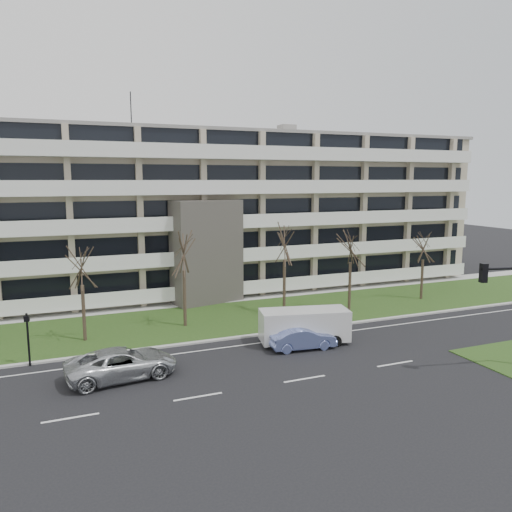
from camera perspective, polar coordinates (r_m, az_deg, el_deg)
name	(u,v)px	position (r m, az deg, el deg)	size (l,w,h in m)	color
ground	(305,379)	(28.12, 5.58, -13.81)	(160.00, 160.00, 0.00)	black
grass_verge	(228,318)	(39.44, -3.27, -7.05)	(90.00, 10.00, 0.06)	#224416
curb	(251,336)	(34.94, -0.59, -9.09)	(90.00, 0.35, 0.12)	#B2B2AD
sidewalk	(207,302)	(44.51, -5.57, -5.22)	(90.00, 2.00, 0.08)	#B2B2AD
lane_edge_line	(259,343)	(33.63, 0.36, -9.91)	(90.00, 0.12, 0.01)	white
apartment_building	(186,211)	(49.87, -7.95, 5.06)	(60.50, 15.10, 18.75)	#B5A68D
silver_pickup	(122,364)	(28.76, -15.07, -11.78)	(2.75, 5.97, 1.66)	silver
blue_sedan	(302,338)	(32.46, 5.31, -9.33)	(1.50, 4.30, 1.42)	#7586CB
white_van	(305,323)	(33.42, 5.66, -7.65)	(6.15, 3.33, 2.26)	silver
pedestrian_signal	(28,333)	(31.97, -24.64, -7.96)	(0.32, 0.27, 3.16)	black
tree_2	(81,263)	(34.72, -19.36, -0.78)	(3.42, 3.42, 6.84)	#382B21
tree_3	(184,248)	(36.38, -8.28, 0.90)	(3.76, 3.76, 7.53)	#382B21
tree_4	(285,239)	(39.43, 3.30, 2.00)	(3.95, 3.95, 7.89)	#382B21
tree_5	(351,243)	(41.10, 10.80, 1.44)	(3.63, 3.63, 7.26)	#382B21
tree_6	(424,244)	(46.87, 18.62, 1.30)	(3.25, 3.25, 6.50)	#382B21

